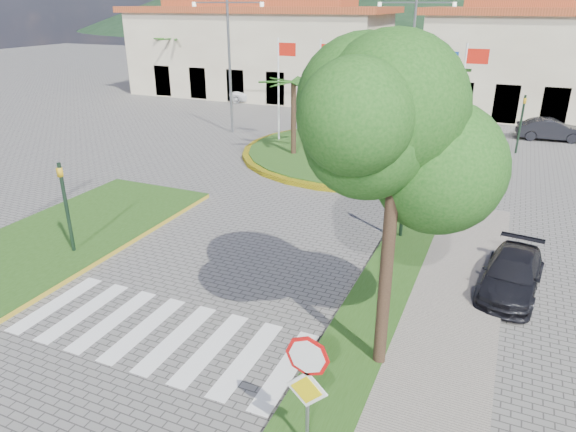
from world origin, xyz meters
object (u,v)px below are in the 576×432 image
at_px(stop_sign, 307,378).
at_px(car_dark_a, 335,105).
at_px(white_van, 255,95).
at_px(car_side_right, 512,274).
at_px(car_dark_b, 551,130).
at_px(roundabout_island, 358,152).
at_px(deciduous_tree, 396,148).

bearing_deg(stop_sign, car_dark_a, 107.81).
xyz_separation_m(white_van, car_side_right, (20.82, -24.76, -0.06)).
height_order(car_dark_b, car_side_right, car_dark_b).
distance_m(white_van, car_side_right, 32.35).
relative_size(roundabout_island, car_dark_b, 3.26).
bearing_deg(car_dark_b, roundabout_island, 122.06).
bearing_deg(car_dark_a, car_side_right, -161.24).
relative_size(deciduous_tree, car_side_right, 1.82).
bearing_deg(white_van, deciduous_tree, -166.77).
bearing_deg(white_van, car_side_right, -158.27).
height_order(white_van, car_dark_a, car_dark_a).
distance_m(deciduous_tree, car_dark_a, 29.76).
distance_m(stop_sign, deciduous_tree, 4.59).
xyz_separation_m(car_dark_a, car_dark_b, (14.73, -2.51, -0.02)).
bearing_deg(car_dark_a, car_dark_b, -110.84).
height_order(deciduous_tree, white_van, deciduous_tree).
distance_m(stop_sign, car_side_right, 8.58).
bearing_deg(car_dark_b, car_dark_a, 73.18).
relative_size(stop_sign, car_dark_b, 0.68).
xyz_separation_m(stop_sign, car_dark_a, (-9.81, 30.55, -1.13)).
height_order(stop_sign, car_dark_b, stop_sign).
bearing_deg(stop_sign, deciduous_tree, 78.82).
bearing_deg(car_dark_a, white_van, 64.01).
height_order(deciduous_tree, car_dark_b, deciduous_tree).
xyz_separation_m(stop_sign, deciduous_tree, (0.60, 3.04, 3.38)).
bearing_deg(deciduous_tree, car_dark_b, 80.21).
height_order(stop_sign, car_dark_a, stop_sign).
xyz_separation_m(car_dark_a, car_side_right, (13.07, -22.71, -0.12)).
height_order(roundabout_island, deciduous_tree, deciduous_tree).
bearing_deg(roundabout_island, deciduous_tree, -72.09).
xyz_separation_m(stop_sign, white_van, (-17.56, 32.60, -1.19)).
distance_m(roundabout_island, car_dark_b, 12.67).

